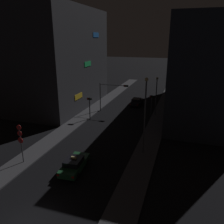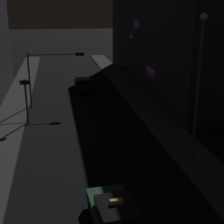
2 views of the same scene
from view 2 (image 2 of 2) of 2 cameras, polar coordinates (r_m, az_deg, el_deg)
name	(u,v)px [view 2 (image 2 of 2)]	position (r m, az deg, el deg)	size (l,w,h in m)	color
sidewalk_left	(17,101)	(34.85, -16.35, 1.90)	(2.69, 63.13, 0.15)	#424247
sidewalk_right	(135,95)	(35.65, 4.00, 2.94)	(2.69, 63.13, 0.15)	#424247
building_facade_right	(178,18)	(41.19, 11.60, 15.87)	(10.31, 32.31, 16.09)	#282D38
taxi	(116,217)	(14.51, 0.70, -17.95)	(2.13, 4.57, 1.62)	#1E512D
far_car	(83,84)	(38.00, -5.13, 4.88)	(1.92, 4.50, 1.42)	black
traffic_light_overhead	(51,67)	(31.49, -10.68, 7.78)	(5.30, 0.42, 5.29)	#47474C
traffic_light_left_kerb	(26,92)	(27.06, -14.94, 3.34)	(0.80, 0.42, 3.80)	#47474C
traffic_light_right_kerb	(124,76)	(33.14, 2.10, 6.27)	(0.80, 0.42, 3.57)	#47474C
street_lamp_near_block	(199,76)	(19.56, 15.03, 6.05)	(0.41, 0.41, 8.83)	#47474C
street_lamp_far_block	(131,59)	(32.87, 3.43, 9.30)	(0.43, 0.43, 6.60)	#47474C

